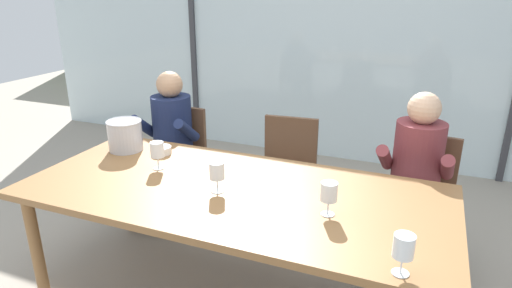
% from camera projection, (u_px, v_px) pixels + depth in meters
% --- Properties ---
extents(ground, '(14.00, 14.00, 0.00)m').
position_uv_depth(ground, '(286.00, 222.00, 3.57)').
color(ground, '#9E9384').
extents(window_glass_panel, '(7.60, 0.03, 2.60)m').
position_uv_depth(window_glass_panel, '(338.00, 40.00, 4.52)').
color(window_glass_panel, silver).
rests_on(window_glass_panel, ground).
extents(window_mullion_left, '(0.06, 0.06, 2.60)m').
position_uv_depth(window_mullion_left, '(193.00, 34.00, 5.11)').
color(window_mullion_left, '#38383D').
rests_on(window_mullion_left, ground).
extents(hillside_vineyard, '(13.60, 2.40, 2.07)m').
position_uv_depth(hillside_vineyard, '(383.00, 31.00, 8.19)').
color(hillside_vineyard, '#477A38').
rests_on(hillside_vineyard, ground).
extents(dining_table, '(2.40, 1.07, 0.75)m').
position_uv_depth(dining_table, '(233.00, 199.00, 2.47)').
color(dining_table, olive).
rests_on(dining_table, ground).
extents(chair_near_curtain, '(0.46, 0.46, 0.88)m').
position_uv_depth(chair_near_curtain, '(178.00, 151.00, 3.67)').
color(chair_near_curtain, brown).
rests_on(chair_near_curtain, ground).
extents(chair_left_of_center, '(0.48, 0.48, 0.88)m').
position_uv_depth(chair_left_of_center, '(288.00, 166.00, 3.36)').
color(chair_left_of_center, brown).
rests_on(chair_left_of_center, ground).
extents(chair_center, '(0.50, 0.50, 0.88)m').
position_uv_depth(chair_center, '(420.00, 189.00, 2.98)').
color(chair_center, brown).
rests_on(chair_center, ground).
extents(person_navy_polo, '(0.49, 0.63, 1.20)m').
position_uv_depth(person_navy_polo, '(168.00, 136.00, 3.51)').
color(person_navy_polo, '#192347').
rests_on(person_navy_polo, ground).
extents(person_maroon_top, '(0.48, 0.63, 1.20)m').
position_uv_depth(person_maroon_top, '(415.00, 171.00, 2.84)').
color(person_maroon_top, brown).
rests_on(person_maroon_top, ground).
extents(ice_bucket_primary, '(0.24, 0.24, 0.21)m').
position_uv_depth(ice_bucket_primary, '(125.00, 135.00, 2.99)').
color(ice_bucket_primary, '#B7B7BC').
rests_on(ice_bucket_primary, dining_table).
extents(tasting_bowl, '(0.13, 0.13, 0.05)m').
position_uv_depth(tasting_bowl, '(162.00, 150.00, 2.95)').
color(tasting_bowl, silver).
rests_on(tasting_bowl, dining_table).
extents(wine_glass_by_left_taster, '(0.08, 0.08, 0.17)m').
position_uv_depth(wine_glass_by_left_taster, '(157.00, 150.00, 2.67)').
color(wine_glass_by_left_taster, silver).
rests_on(wine_glass_by_left_taster, dining_table).
extents(wine_glass_near_bucket, '(0.08, 0.08, 0.17)m').
position_uv_depth(wine_glass_near_bucket, '(217.00, 171.00, 2.37)').
color(wine_glass_near_bucket, silver).
rests_on(wine_glass_near_bucket, dining_table).
extents(wine_glass_center_pour, '(0.08, 0.08, 0.17)m').
position_uv_depth(wine_glass_center_pour, '(329.00, 193.00, 2.13)').
color(wine_glass_center_pour, silver).
rests_on(wine_glass_center_pour, dining_table).
extents(wine_glass_by_right_taster, '(0.08, 0.08, 0.17)m').
position_uv_depth(wine_glass_by_right_taster, '(404.00, 248.00, 1.68)').
color(wine_glass_by_right_taster, silver).
rests_on(wine_glass_by_right_taster, dining_table).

